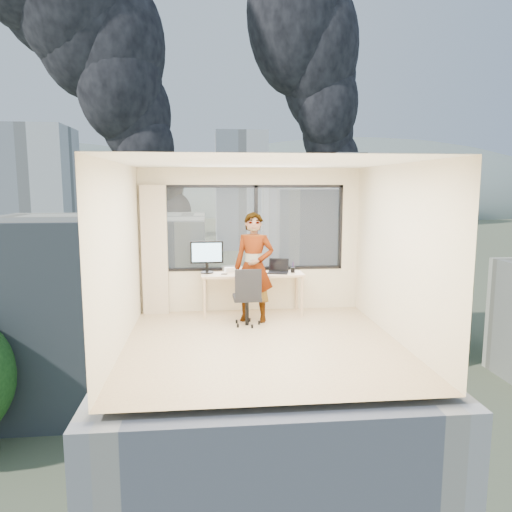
{
  "coord_description": "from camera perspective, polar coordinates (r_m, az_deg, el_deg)",
  "views": [
    {
      "loc": [
        -0.78,
        -6.7,
        2.28
      ],
      "look_at": [
        0.0,
        1.0,
        1.15
      ],
      "focal_mm": 33.71,
      "sensor_mm": 36.0,
      "label": 1
    }
  ],
  "objects": [
    {
      "name": "wall_front",
      "position": [
        4.87,
        3.56,
        -3.34
      ],
      "size": [
        4.0,
        0.01,
        2.6
      ],
      "primitive_type": "cube",
      "color": "beige",
      "rests_on": "ground"
    },
    {
      "name": "cellphone",
      "position": [
        8.42,
        -3.79,
        -2.14
      ],
      "size": [
        0.11,
        0.06,
        0.01
      ],
      "primitive_type": "cube",
      "rotation": [
        0.0,
        0.0,
        -0.15
      ],
      "color": "black",
      "rests_on": "desk"
    },
    {
      "name": "handbag",
      "position": [
        8.73,
        2.84,
        -1.11
      ],
      "size": [
        0.27,
        0.15,
        0.2
      ],
      "primitive_type": "ellipsoid",
      "rotation": [
        0.0,
        0.0,
        -0.08
      ],
      "color": "#0C4A41",
      "rests_on": "desk"
    },
    {
      "name": "far_tower_a",
      "position": [
        107.33,
        -24.52,
        6.36
      ],
      "size": [
        14.0,
        14.0,
        28.0
      ],
      "primitive_type": "cube",
      "color": "silver",
      "rests_on": "exterior_ground"
    },
    {
      "name": "smoke_plume_a",
      "position": [
        161.21,
        -9.55,
        21.38
      ],
      "size": [
        40.0,
        24.0,
        90.0
      ],
      "primitive_type": null,
      "color": "black",
      "rests_on": "exterior_ground"
    },
    {
      "name": "smoke_plume_b",
      "position": [
        186.94,
        12.11,
        15.74
      ],
      "size": [
        30.0,
        18.0,
        70.0
      ],
      "primitive_type": null,
      "color": "black",
      "rests_on": "exterior_ground"
    },
    {
      "name": "wall_right",
      "position": [
        7.32,
        16.59,
        0.26
      ],
      "size": [
        0.01,
        4.0,
        2.6
      ],
      "primitive_type": "cube",
      "color": "beige",
      "rests_on": "ground"
    },
    {
      "name": "laptop",
      "position": [
        8.51,
        2.61,
        -1.29
      ],
      "size": [
        0.44,
        0.45,
        0.23
      ],
      "primitive_type": null,
      "rotation": [
        0.0,
        0.0,
        -0.28
      ],
      "color": "black",
      "rests_on": "desk"
    },
    {
      "name": "wall_left",
      "position": [
        6.88,
        -15.93,
        -0.21
      ],
      "size": [
        0.01,
        4.0,
        2.6
      ],
      "primitive_type": "cube",
      "color": "beige",
      "rests_on": "ground"
    },
    {
      "name": "far_tower_b",
      "position": [
        127.01,
        -1.82,
        7.74
      ],
      "size": [
        13.0,
        13.0,
        30.0
      ],
      "primitive_type": "cube",
      "color": "silver",
      "rests_on": "exterior_ground"
    },
    {
      "name": "near_bldg_b",
      "position": [
        47.22,
        10.03,
        -1.91
      ],
      "size": [
        14.0,
        13.0,
        16.0
      ],
      "primitive_type": "cube",
      "color": "white",
      "rests_on": "exterior_ground"
    },
    {
      "name": "window_wall",
      "position": [
        8.77,
        -0.33,
        3.37
      ],
      "size": [
        3.3,
        0.16,
        1.55
      ],
      "primitive_type": null,
      "color": "black",
      "rests_on": "ground"
    },
    {
      "name": "monitor",
      "position": [
        8.53,
        -5.85,
        -0.1
      ],
      "size": [
        0.58,
        0.13,
        0.58
      ],
      "primitive_type": null,
      "rotation": [
        0.0,
        0.0,
        0.01
      ],
      "color": "black",
      "rests_on": "desk"
    },
    {
      "name": "floor",
      "position": [
        7.12,
        0.82,
        -10.37
      ],
      "size": [
        4.0,
        4.0,
        0.01
      ],
      "primitive_type": "cube",
      "color": "#CBBA84",
      "rests_on": "ground"
    },
    {
      "name": "tree_c",
      "position": [
        53.17,
        19.82,
        -4.43
      ],
      "size": [
        8.4,
        8.4,
        10.0
      ],
      "primitive_type": null,
      "color": "#1B4717",
      "rests_on": "exterior_ground"
    },
    {
      "name": "curtain",
      "position": [
        8.71,
        -11.93,
        0.67
      ],
      "size": [
        0.45,
        0.14,
        2.3
      ],
      "primitive_type": "cube",
      "color": "beige",
      "rests_on": "floor"
    },
    {
      "name": "pen_cup",
      "position": [
        8.59,
        4.39,
        -1.65
      ],
      "size": [
        0.08,
        0.08,
        0.1
      ],
      "primitive_type": "cylinder",
      "rotation": [
        0.0,
        0.0,
        -0.07
      ],
      "color": "black",
      "rests_on": "desk"
    },
    {
      "name": "desk",
      "position": [
        8.61,
        -0.44,
        -4.47
      ],
      "size": [
        1.8,
        0.6,
        0.75
      ],
      "primitive_type": "cube",
      "color": "#CAAF87",
      "rests_on": "floor"
    },
    {
      "name": "exterior_ground",
      "position": [
        127.75,
        -5.37,
        0.96
      ],
      "size": [
        400.0,
        400.0,
        0.04
      ],
      "primitive_type": "cube",
      "color": "#515B3D",
      "rests_on": "ground"
    },
    {
      "name": "ceiling",
      "position": [
        6.75,
        0.87,
        11.02
      ],
      "size": [
        4.0,
        4.0,
        0.01
      ],
      "primitive_type": "cube",
      "color": "white",
      "rests_on": "ground"
    },
    {
      "name": "far_tower_d",
      "position": [
        167.6,
        -26.59,
        5.64
      ],
      "size": [
        16.0,
        14.0,
        22.0
      ],
      "primitive_type": "cube",
      "color": "silver",
      "rests_on": "exterior_ground"
    },
    {
      "name": "person",
      "position": [
        8.08,
        -0.24,
        -1.35
      ],
      "size": [
        0.77,
        0.61,
        1.85
      ],
      "primitive_type": "imported",
      "rotation": [
        0.0,
        0.0,
        -0.28
      ],
      "color": "#2D2D33",
      "rests_on": "floor"
    },
    {
      "name": "near_bldg_a",
      "position": [
        38.74,
        -17.94,
        -5.96
      ],
      "size": [
        16.0,
        12.0,
        14.0
      ],
      "primitive_type": "cube",
      "color": "beige",
      "rests_on": "exterior_ground"
    },
    {
      "name": "hill_b",
      "position": [
        342.28,
        11.42,
        5.43
      ],
      "size": [
        300.0,
        220.0,
        96.0
      ],
      "primitive_type": "ellipsoid",
      "color": "slate",
      "rests_on": "exterior_ground"
    },
    {
      "name": "chair",
      "position": [
        7.91,
        -1.08,
        -4.74
      ],
      "size": [
        0.52,
        0.52,
        0.99
      ],
      "primitive_type": null,
      "rotation": [
        0.0,
        0.0,
        0.02
      ],
      "color": "black",
      "rests_on": "floor"
    },
    {
      "name": "far_tower_c",
      "position": [
        153.71,
        11.65,
        6.93
      ],
      "size": [
        15.0,
        15.0,
        26.0
      ],
      "primitive_type": "cube",
      "color": "silver",
      "rests_on": "exterior_ground"
    },
    {
      "name": "hill_a",
      "position": [
        348.16,
        -25.88,
        4.81
      ],
      "size": [
        288.0,
        216.0,
        90.0
      ],
      "primitive_type": "ellipsoid",
      "color": "slate",
      "rests_on": "exterior_ground"
    },
    {
      "name": "tree_b",
      "position": [
        27.78,
        4.9,
        -16.8
      ],
      "size": [
        7.6,
        7.6,
        9.0
      ],
      "primitive_type": null,
      "color": "#1B4717",
      "rests_on": "exterior_ground"
    },
    {
      "name": "game_console",
      "position": [
        8.76,
        -2.82,
        -1.49
      ],
      "size": [
        0.4,
        0.36,
        0.08
      ],
      "primitive_type": "cube",
      "rotation": [
        0.0,
        0.0,
        0.29
      ],
      "color": "white",
      "rests_on": "desk"
    }
  ]
}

